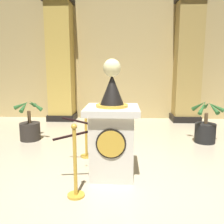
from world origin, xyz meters
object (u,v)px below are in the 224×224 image
object	(u,v)px
pedestal_clock	(112,133)
potted_palm_right	(205,129)
stanchion_far	(75,172)
potted_palm_left	(30,128)
stanchion_near	(86,139)

from	to	relation	value
pedestal_clock	potted_palm_right	world-z (taller)	pedestal_clock
stanchion_far	potted_palm_left	size ratio (longest dim) A/B	1.02
potted_palm_right	stanchion_near	bearing A→B (deg)	-158.12
pedestal_clock	stanchion_near	world-z (taller)	pedestal_clock
stanchion_near	potted_palm_left	bearing A→B (deg)	145.39
pedestal_clock	stanchion_near	xyz separation A→B (m)	(-0.55, 0.82, -0.37)
pedestal_clock	stanchion_far	bearing A→B (deg)	-123.91
stanchion_near	potted_palm_left	size ratio (longest dim) A/B	1.01
potted_palm_left	potted_palm_right	world-z (taller)	potted_palm_right
stanchion_near	potted_palm_left	xyz separation A→B (m)	(-1.56, 1.08, -0.06)
stanchion_near	potted_palm_right	size ratio (longest dim) A/B	0.98
stanchion_near	potted_palm_right	bearing A→B (deg)	21.88
pedestal_clock	potted_palm_left	size ratio (longest dim) A/B	1.86
pedestal_clock	potted_palm_right	xyz separation A→B (m)	(2.13, 1.90, -0.39)
stanchion_far	potted_palm_right	world-z (taller)	potted_palm_right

